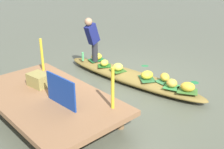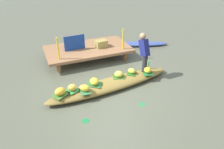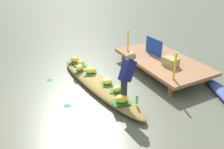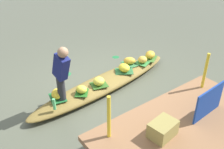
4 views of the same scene
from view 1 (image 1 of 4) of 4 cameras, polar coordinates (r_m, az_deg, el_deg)
The scene contains 25 objects.
canal_water at distance 6.95m, azimuth 3.70°, elevation -1.39°, with size 40.00×40.00×0.00m, color #525645.
dock_platform at distance 5.47m, azimuth -13.20°, elevation -4.84°, with size 3.20×1.80×0.43m.
vendor_boat at distance 6.90m, azimuth 3.72°, elevation -0.46°, with size 4.10×0.71×0.25m, color olive.
leaf_mat_0 at distance 6.48m, azimuth 10.89°, elevation -1.26°, with size 0.42×0.27×0.01m, color #347240.
banana_bunch_0 at distance 6.44m, azimuth 10.95°, elevation -0.53°, with size 0.30×0.21×0.18m, color gold.
leaf_mat_1 at distance 7.68m, azimuth -3.22°, elevation 3.09°, with size 0.42×0.30×0.01m, color #1C632E.
banana_bunch_1 at distance 7.65m, azimuth -3.24°, elevation 3.77°, with size 0.30×0.23×0.19m, color yellow.
leaf_mat_2 at distance 6.10m, azimuth 15.41°, elevation -3.32°, with size 0.43×0.32×0.01m, color #3E6E2C.
banana_bunch_2 at distance 6.05m, azimuth 15.51°, elevation -2.48°, with size 0.30×0.25×0.20m, color gold.
leaf_mat_3 at distance 7.24m, azimuth -1.59°, elevation 1.84°, with size 0.33×0.26×0.01m, color #22601E.
banana_bunch_3 at distance 7.21m, azimuth -1.60°, elevation 2.44°, with size 0.24×0.20×0.17m, color yellow.
leaf_mat_4 at distance 6.94m, azimuth 1.24°, elevation 0.88°, with size 0.36×0.33×0.01m, color #326021.
banana_bunch_4 at distance 6.91m, azimuth 1.25°, elevation 1.59°, with size 0.26×0.25×0.19m, color yellow.
leaf_mat_5 at distance 6.20m, azimuth 12.29°, elevation -2.53°, with size 0.32×0.32×0.01m, color #37863F.
banana_bunch_5 at distance 6.16m, azimuth 12.36°, elevation -1.75°, with size 0.23×0.25×0.19m, color gold.
leaf_mat_6 at distance 6.51m, azimuth 7.28°, elevation -0.86°, with size 0.44×0.33×0.01m, color #2D6636.
banana_bunch_6 at distance 6.48m, azimuth 7.32°, elevation -0.08°, with size 0.31×0.25×0.20m, color yellow.
vendor_person at distance 7.31m, azimuth -4.12°, elevation 7.74°, with size 0.23×0.46×1.23m.
water_bottle at distance 7.62m, azimuth -6.10°, elevation 3.75°, with size 0.06×0.06×0.24m, color #56BE6F.
market_banner at distance 4.93m, azimuth -10.59°, elevation -3.43°, with size 0.79×0.03×0.56m, color navy.
railing_post_west at distance 4.70m, azimuth 0.15°, elevation -2.90°, with size 0.06×0.06×0.77m, color gold.
railing_post_east at distance 6.53m, azimuth -14.39°, elevation 4.00°, with size 0.06×0.06×0.77m, color gold.
produce_crate at distance 5.84m, azimuth -15.01°, elevation -1.08°, with size 0.44×0.32×0.26m, color olive.
drifting_plant_0 at distance 7.97m, azimuth 6.89°, elevation 1.83°, with size 0.22×0.18×0.01m, color #276F3B.
drifting_plant_1 at distance 7.17m, azimuth 16.85°, elevation -1.58°, with size 0.21×0.20×0.01m, color #1E6E38.
Camera 1 is at (-4.32, 4.62, 2.89)m, focal length 43.86 mm.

